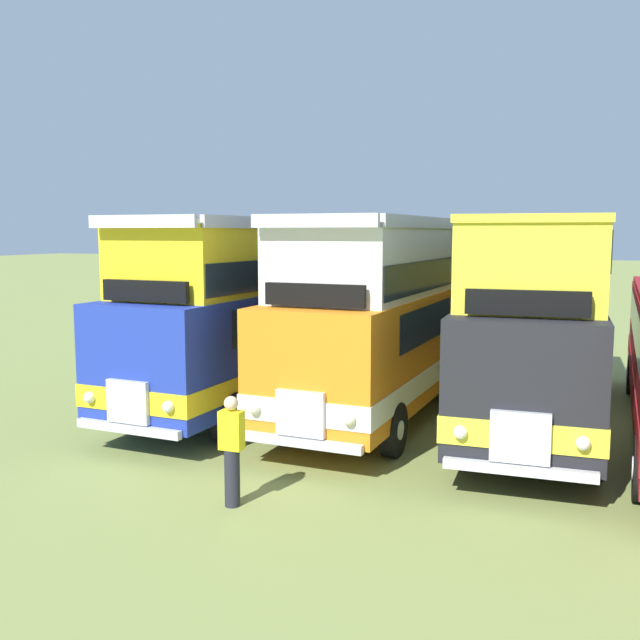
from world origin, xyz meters
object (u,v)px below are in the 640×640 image
at_px(bus_third_in_row, 536,311).
at_px(marshal_person, 232,450).
at_px(bus_first_in_row, 260,307).
at_px(bus_second_in_row, 391,311).

xyz_separation_m(bus_third_in_row, marshal_person, (-4.00, -6.82, -1.58)).
bearing_deg(bus_third_in_row, bus_first_in_row, -176.38).
xyz_separation_m(bus_second_in_row, marshal_person, (-0.74, -6.69, -1.47)).
xyz_separation_m(bus_first_in_row, marshal_person, (2.52, -6.40, -1.47)).
height_order(bus_second_in_row, bus_third_in_row, bus_second_in_row).
xyz_separation_m(bus_first_in_row, bus_third_in_row, (6.52, 0.41, 0.11)).
relative_size(bus_second_in_row, marshal_person, 5.82).
bearing_deg(marshal_person, bus_second_in_row, 83.67).
relative_size(bus_third_in_row, marshal_person, 6.12).
bearing_deg(bus_first_in_row, bus_third_in_row, 3.62).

